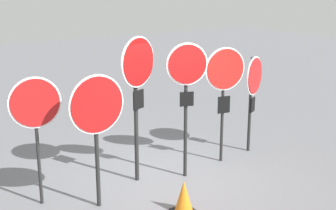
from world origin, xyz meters
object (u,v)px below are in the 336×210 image
object	(u,v)px
stop_sign_0	(35,110)
traffic_cone_0	(184,196)
stop_sign_2	(138,78)
stop_sign_1	(97,113)
stop_sign_5	(254,83)
stop_sign_3	(187,80)
stop_sign_4	(225,78)

from	to	relation	value
stop_sign_0	traffic_cone_0	bearing A→B (deg)	-32.34
stop_sign_0	stop_sign_2	size ratio (longest dim) A/B	0.81
stop_sign_1	traffic_cone_0	world-z (taller)	stop_sign_1
stop_sign_1	stop_sign_5	size ratio (longest dim) A/B	1.07
stop_sign_3	traffic_cone_0	distance (m)	2.07
stop_sign_2	stop_sign_3	xyz separation A→B (m)	(0.80, -0.33, -0.06)
traffic_cone_0	stop_sign_4	bearing A→B (deg)	34.54
stop_sign_1	stop_sign_4	xyz separation A→B (m)	(2.87, 0.40, 0.13)
stop_sign_3	traffic_cone_0	world-z (taller)	stop_sign_3
traffic_cone_0	stop_sign_3	bearing A→B (deg)	53.00
stop_sign_3	stop_sign_4	distance (m)	1.07
stop_sign_2	traffic_cone_0	bearing A→B (deg)	-112.36
stop_sign_1	stop_sign_3	bearing A→B (deg)	3.31
stop_sign_1	traffic_cone_0	distance (m)	1.89
stop_sign_4	traffic_cone_0	distance (m)	2.67
stop_sign_1	stop_sign_2	size ratio (longest dim) A/B	0.83
stop_sign_1	stop_sign_4	world-z (taller)	stop_sign_4
stop_sign_5	traffic_cone_0	size ratio (longest dim) A/B	3.90
stop_sign_1	stop_sign_3	distance (m)	1.86
stop_sign_3	stop_sign_0	bearing A→B (deg)	-170.13
stop_sign_1	stop_sign_3	xyz separation A→B (m)	(1.83, 0.20, 0.26)
stop_sign_4	stop_sign_5	size ratio (longest dim) A/B	1.14
stop_sign_3	stop_sign_5	size ratio (longest dim) A/B	1.23
stop_sign_0	stop_sign_4	xyz separation A→B (m)	(3.63, -0.19, 0.11)
stop_sign_3	stop_sign_5	xyz separation A→B (m)	(1.93, 0.33, -0.36)
stop_sign_4	stop_sign_5	bearing A→B (deg)	19.89
stop_sign_1	traffic_cone_0	size ratio (longest dim) A/B	4.17
stop_sign_5	traffic_cone_0	xyz separation A→B (m)	(-2.74, -1.40, -1.22)
traffic_cone_0	stop_sign_2	bearing A→B (deg)	89.90
stop_sign_0	stop_sign_4	bearing A→B (deg)	3.98
stop_sign_2	stop_sign_5	world-z (taller)	stop_sign_2
stop_sign_4	traffic_cone_0	xyz separation A→B (m)	(-1.85, -1.27, -1.46)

